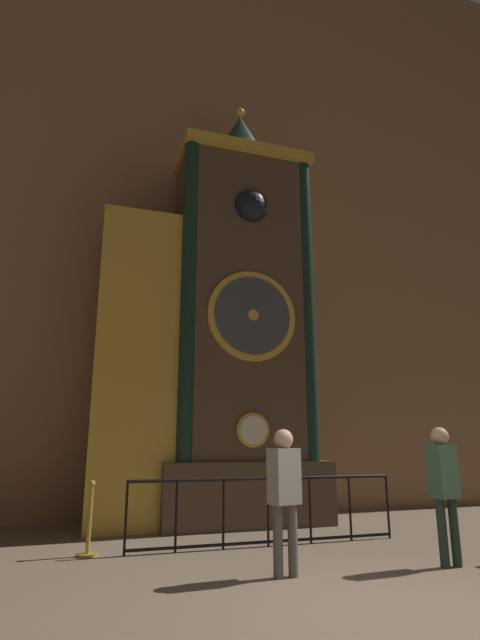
% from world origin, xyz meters
% --- Properties ---
extents(ground_plane, '(28.00, 28.00, 0.00)m').
position_xyz_m(ground_plane, '(0.00, 0.00, 0.00)').
color(ground_plane, '#75604C').
extents(cathedral_back_wall, '(24.00, 0.32, 15.70)m').
position_xyz_m(cathedral_back_wall, '(-0.09, 6.36, 7.84)').
color(cathedral_back_wall, '#936B4C').
rests_on(cathedral_back_wall, ground_plane).
extents(clock_tower, '(4.40, 1.80, 8.84)m').
position_xyz_m(clock_tower, '(-0.18, 5.17, 3.61)').
color(clock_tower, brown).
rests_on(clock_tower, ground_plane).
extents(railing_fence, '(4.12, 0.05, 0.96)m').
position_xyz_m(railing_fence, '(0.05, 3.10, 0.53)').
color(railing_fence, black).
rests_on(railing_fence, ground_plane).
extents(visitor_near, '(0.39, 0.31, 1.60)m').
position_xyz_m(visitor_near, '(-0.41, 1.41, 0.97)').
color(visitor_near, '#58554F').
rests_on(visitor_near, ground_plane).
extents(visitor_far, '(0.38, 0.29, 1.63)m').
position_xyz_m(visitor_far, '(1.66, 1.23, 0.99)').
color(visitor_far, '#213427').
rests_on(visitor_far, ground_plane).
extents(stanchion_post, '(0.28, 0.28, 0.95)m').
position_xyz_m(stanchion_post, '(-2.45, 3.23, 0.30)').
color(stanchion_post, '#B28E33').
rests_on(stanchion_post, ground_plane).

